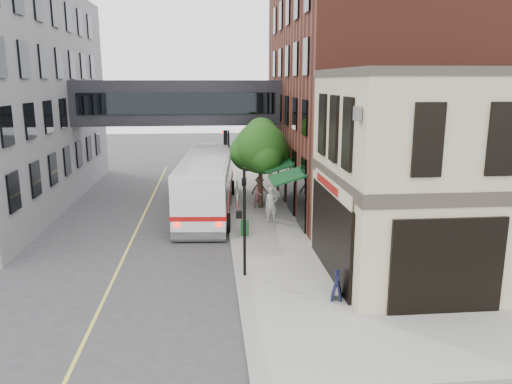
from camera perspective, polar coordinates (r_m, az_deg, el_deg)
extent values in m
plane|color=#38383A|center=(19.09, -2.07, -12.16)|extent=(120.00, 120.00, 0.00)
cube|color=gray|center=(32.43, -0.02, -1.49)|extent=(4.00, 60.00, 0.15)
cube|color=#C2B794|center=(22.07, 21.52, 1.50)|extent=(10.00, 8.00, 8.15)
cube|color=#38332B|center=(22.06, 21.54, 1.69)|extent=(10.12, 8.12, 0.50)
cube|color=#38332B|center=(21.72, 22.44, 12.49)|extent=(10.12, 8.12, 0.30)
cube|color=black|center=(20.85, 8.46, -4.67)|extent=(0.14, 6.40, 3.40)
cube|color=black|center=(20.84, 8.36, -4.68)|extent=(0.04, 5.90, 3.00)
cube|color=maroon|center=(20.91, 8.09, 0.92)|extent=(0.03, 3.60, 0.32)
cube|color=#59271B|center=(34.12, 13.56, 10.64)|extent=(12.00, 18.00, 14.00)
cube|color=#0D3A1A|center=(31.72, 2.08, 3.58)|extent=(1.80, 13.00, 0.40)
cube|color=black|center=(35.39, -8.86, 10.09)|extent=(14.00, 3.00, 3.00)
cube|color=black|center=(33.84, -9.01, 9.97)|extent=(13.00, 0.08, 1.40)
cube|color=black|center=(36.93, -8.72, 10.19)|extent=(13.00, 0.08, 1.40)
cylinder|color=black|center=(20.15, -1.33, -3.52)|extent=(0.12, 0.12, 4.50)
cube|color=black|center=(20.04, -1.96, -2.57)|extent=(0.25, 0.22, 0.30)
imported|color=black|center=(19.71, -1.36, 1.66)|extent=(0.20, 0.16, 1.00)
cylinder|color=black|center=(34.78, -3.11, 3.38)|extent=(0.12, 0.12, 4.50)
cube|color=black|center=(34.72, -3.48, 3.94)|extent=(0.25, 0.22, 0.30)
cube|color=black|center=(34.53, -3.51, 6.24)|extent=(0.28, 0.28, 1.00)
sphere|color=#FF0C05|center=(34.49, -3.79, 6.81)|extent=(0.18, 0.18, 0.18)
cylinder|color=gray|center=(25.16, -2.14, -1.99)|extent=(0.08, 0.08, 3.00)
cube|color=white|center=(24.99, -2.20, -0.43)|extent=(0.03, 0.75, 0.22)
cube|color=#0C591E|center=(24.87, -2.21, 0.80)|extent=(0.03, 0.70, 0.18)
cube|color=#B20C0C|center=(25.11, -2.19, -1.55)|extent=(0.03, 0.30, 0.40)
cylinder|color=#382619|center=(31.14, 0.52, 0.70)|extent=(0.28, 0.28, 2.80)
sphere|color=#204B14|center=(30.73, 0.53, 5.08)|extent=(3.20, 3.20, 3.20)
sphere|color=#204B14|center=(31.37, 1.90, 4.50)|extent=(2.20, 2.20, 2.20)
sphere|color=#204B14|center=(31.01, -0.82, 4.59)|extent=(2.40, 2.40, 2.40)
sphere|color=#204B14|center=(31.24, 0.61, 6.69)|extent=(2.00, 2.00, 2.00)
cube|color=#D8CC4C|center=(28.74, -13.31, -3.86)|extent=(0.12, 40.00, 0.01)
cube|color=white|center=(30.95, -5.58, 1.08)|extent=(3.72, 12.88, 3.20)
cube|color=black|center=(30.84, -5.60, 2.09)|extent=(3.77, 12.66, 1.16)
cube|color=#B20C0C|center=(31.06, -5.56, 0.08)|extent=(3.79, 12.90, 0.24)
cylinder|color=black|center=(26.92, -9.21, -3.58)|extent=(0.41, 1.13, 1.10)
cylinder|color=black|center=(26.67, -3.32, -3.59)|extent=(0.41, 1.13, 1.10)
cylinder|color=black|center=(35.43, -7.24, 0.42)|extent=(0.41, 1.13, 1.10)
cylinder|color=black|center=(35.24, -2.77, 0.44)|extent=(0.41, 1.13, 1.10)
imported|color=white|center=(28.27, 1.77, -1.43)|extent=(0.72, 0.48, 1.95)
imported|color=#D2888A|center=(31.36, 0.48, -0.09)|extent=(1.11, 1.01, 1.86)
imported|color=black|center=(32.63, 0.40, 0.28)|extent=(1.22, 0.87, 1.72)
cube|color=#114E1C|center=(25.81, -1.29, -4.12)|extent=(0.44, 0.41, 0.81)
cube|color=black|center=(18.81, 9.23, -10.49)|extent=(0.51, 0.66, 1.04)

